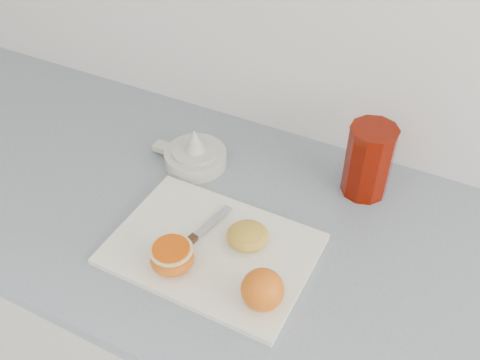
{
  "coord_description": "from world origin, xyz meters",
  "views": [
    {
      "loc": [
        0.24,
        1.08,
        1.61
      ],
      "look_at": [
        -0.1,
        1.73,
        0.96
      ],
      "focal_mm": 40.0,
      "sensor_mm": 36.0,
      "label": 1
    }
  ],
  "objects_px": {
    "cutting_board": "(212,249)",
    "red_tumbler": "(368,163)",
    "citrus_juicer": "(195,155)",
    "counter": "(246,351)",
    "half_orange": "(172,257)"
  },
  "relations": [
    {
      "from": "counter",
      "to": "cutting_board",
      "type": "height_order",
      "value": "cutting_board"
    },
    {
      "from": "cutting_board",
      "to": "red_tumbler",
      "type": "xyz_separation_m",
      "value": [
        0.19,
        0.28,
        0.06
      ]
    },
    {
      "from": "cutting_board",
      "to": "citrus_juicer",
      "type": "bearing_deg",
      "value": 127.49
    },
    {
      "from": "counter",
      "to": "citrus_juicer",
      "type": "bearing_deg",
      "value": 149.03
    },
    {
      "from": "counter",
      "to": "red_tumbler",
      "type": "distance_m",
      "value": 0.57
    },
    {
      "from": "counter",
      "to": "cutting_board",
      "type": "relative_size",
      "value": 7.54
    },
    {
      "from": "counter",
      "to": "cutting_board",
      "type": "bearing_deg",
      "value": -107.4
    },
    {
      "from": "cutting_board",
      "to": "citrus_juicer",
      "type": "distance_m",
      "value": 0.25
    },
    {
      "from": "cutting_board",
      "to": "counter",
      "type": "bearing_deg",
      "value": 72.6
    },
    {
      "from": "cutting_board",
      "to": "half_orange",
      "type": "distance_m",
      "value": 0.08
    },
    {
      "from": "counter",
      "to": "red_tumbler",
      "type": "xyz_separation_m",
      "value": [
        0.16,
        0.19,
        0.51
      ]
    },
    {
      "from": "cutting_board",
      "to": "citrus_juicer",
      "type": "height_order",
      "value": "citrus_juicer"
    },
    {
      "from": "counter",
      "to": "red_tumbler",
      "type": "height_order",
      "value": "red_tumbler"
    },
    {
      "from": "cutting_board",
      "to": "red_tumbler",
      "type": "distance_m",
      "value": 0.34
    },
    {
      "from": "citrus_juicer",
      "to": "half_orange",
      "type": "bearing_deg",
      "value": -66.77
    }
  ]
}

